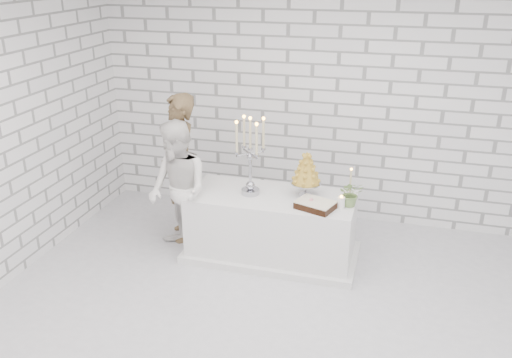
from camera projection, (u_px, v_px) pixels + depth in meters
The scene contains 11 objects.
ground at pixel (289, 331), 4.90m from camera, with size 6.00×5.00×0.01m, color silver.
wall_back at pixel (336, 104), 6.56m from camera, with size 6.00×0.01×3.00m, color white.
cake_table at pixel (272, 226), 6.01m from camera, with size 1.80×0.80×0.75m, color white.
groom at pixel (181, 168), 6.25m from camera, with size 0.64×0.42×1.76m, color brown.
bride at pixel (178, 191), 5.89m from camera, with size 0.76×0.59×1.56m, color white.
candelabra at pixel (250, 156), 5.73m from camera, with size 0.35×0.35×0.87m, color #A1A1AB, non-canonical shape.
croquembouche at pixel (306, 174), 5.75m from camera, with size 0.33×0.33×0.51m, color olive, non-canonical shape.
chocolate_cake at pixel (315, 205), 5.54m from camera, with size 0.37×0.27×0.08m, color black.
pillar_candle at pixel (341, 202), 5.55m from camera, with size 0.08×0.08×0.12m, color white.
extra_taper at pixel (350, 184), 5.74m from camera, with size 0.06×0.06×0.32m, color beige.
flowers at pixel (351, 194), 5.57m from camera, with size 0.25×0.22×0.28m, color #57723B.
Camera 1 is at (0.79, -3.94, 3.15)m, focal length 37.82 mm.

